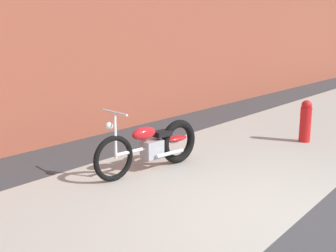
{
  "coord_description": "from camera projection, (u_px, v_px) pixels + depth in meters",
  "views": [
    {
      "loc": [
        -4.3,
        -1.57,
        2.06
      ],
      "look_at": [
        0.37,
        2.2,
        0.75
      ],
      "focal_mm": 43.93,
      "sensor_mm": 36.0,
      "label": 1
    }
  ],
  "objects": [
    {
      "name": "ground_plane",
      "position": [
        297.0,
        221.0,
        4.68
      ],
      "size": [
        80.0,
        80.0,
        0.0
      ],
      "primitive_type": "plane",
      "color": "#38383A"
    },
    {
      "name": "sidewalk_slab",
      "position": [
        176.0,
        187.0,
        5.75
      ],
      "size": [
        36.0,
        3.5,
        0.01
      ],
      "primitive_type": "cube",
      "color": "#9E998E",
      "rests_on": "ground"
    },
    {
      "name": "motorcycle_red",
      "position": [
        156.0,
        145.0,
        6.44
      ],
      "size": [
        2.0,
        0.64,
        1.03
      ],
      "rotation": [
        0.0,
        0.0,
        2.99
      ],
      "color": "black",
      "rests_on": "ground"
    },
    {
      "name": "fire_hydrant",
      "position": [
        306.0,
        121.0,
        8.13
      ],
      "size": [
        0.22,
        0.22,
        0.84
      ],
      "color": "red",
      "rests_on": "ground"
    }
  ]
}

